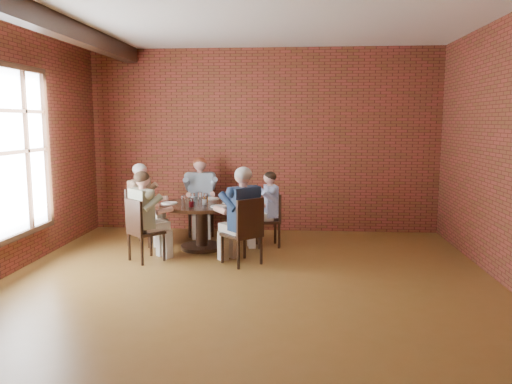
# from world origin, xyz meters

# --- Properties ---
(floor) EXTENTS (7.00, 7.00, 0.00)m
(floor) POSITION_xyz_m (0.00, 0.00, 0.00)
(floor) COLOR brown
(floor) RESTS_ON ground
(ceiling) EXTENTS (7.00, 7.00, 0.00)m
(ceiling) POSITION_xyz_m (0.00, 0.00, 3.40)
(ceiling) COLOR white
(ceiling) RESTS_ON wall_back
(wall_back) EXTENTS (7.00, 0.00, 7.00)m
(wall_back) POSITION_xyz_m (0.00, 3.50, 1.70)
(wall_back) COLOR maroon
(wall_back) RESTS_ON ground
(wall_front) EXTENTS (7.00, 0.00, 7.00)m
(wall_front) POSITION_xyz_m (0.00, -3.50, 1.70)
(wall_front) COLOR maroon
(wall_front) RESTS_ON ground
(ceiling_beam) EXTENTS (0.22, 6.90, 0.26)m
(ceiling_beam) POSITION_xyz_m (-2.45, 0.00, 3.27)
(ceiling_beam) COLOR black
(ceiling_beam) RESTS_ON ceiling
(window) EXTENTS (0.10, 2.16, 2.36)m
(window) POSITION_xyz_m (-3.18, 0.40, 1.65)
(window) COLOR white
(window) RESTS_ON wall_left
(dining_table) EXTENTS (1.37, 1.37, 0.75)m
(dining_table) POSITION_xyz_m (-0.90, 2.00, 0.53)
(dining_table) COLOR black
(dining_table) RESTS_ON floor
(chair_a) EXTENTS (0.46, 0.46, 0.89)m
(chair_a) POSITION_xyz_m (0.23, 2.26, 0.49)
(chair_a) COLOR black
(chair_a) RESTS_ON floor
(diner_a) EXTENTS (0.68, 0.60, 1.25)m
(diner_a) POSITION_xyz_m (0.16, 2.25, 0.62)
(diner_a) COLOR #3A4E97
(diner_a) RESTS_ON floor
(chair_b) EXTENTS (0.55, 0.55, 0.98)m
(chair_b) POSITION_xyz_m (-1.13, 3.09, 0.53)
(chair_b) COLOR black
(chair_b) RESTS_ON floor
(diner_b) EXTENTS (0.71, 0.82, 1.42)m
(diner_b) POSITION_xyz_m (-1.11, 3.00, 0.71)
(diner_b) COLOR #8499A8
(diner_b) RESTS_ON floor
(chair_c) EXTENTS (0.52, 0.52, 0.95)m
(chair_c) POSITION_xyz_m (-2.02, 2.24, 0.52)
(chair_c) COLOR black
(chair_c) RESTS_ON floor
(diner_c) EXTENTS (0.77, 0.67, 1.36)m
(diner_c) POSITION_xyz_m (-1.93, 2.22, 0.68)
(diner_c) COLOR brown
(diner_c) RESTS_ON floor
(chair_d) EXTENTS (0.61, 0.61, 0.94)m
(chair_d) POSITION_xyz_m (-1.65, 1.18, 0.51)
(chair_d) COLOR black
(chair_d) RESTS_ON floor
(diner_d) EXTENTS (0.83, 0.84, 1.34)m
(diner_d) POSITION_xyz_m (-1.59, 1.24, 0.67)
(diner_d) COLOR #A08F7E
(diner_d) RESTS_ON floor
(chair_e) EXTENTS (0.66, 0.66, 0.98)m
(chair_e) POSITION_xyz_m (-0.10, 1.12, 0.53)
(chair_e) COLOR black
(chair_e) RESTS_ON floor
(diner_e) EXTENTS (0.91, 0.91, 1.42)m
(diner_e) POSITION_xyz_m (-0.16, 1.20, 0.71)
(diner_e) COLOR #16253F
(diner_e) RESTS_ON floor
(plate_a) EXTENTS (0.26, 0.26, 0.01)m
(plate_a) POSITION_xyz_m (-0.44, 2.09, 0.76)
(plate_a) COLOR white
(plate_a) RESTS_ON dining_table
(plate_b) EXTENTS (0.26, 0.26, 0.01)m
(plate_b) POSITION_xyz_m (-0.81, 2.46, 0.76)
(plate_b) COLOR white
(plate_b) RESTS_ON dining_table
(plate_c) EXTENTS (0.26, 0.26, 0.01)m
(plate_c) POSITION_xyz_m (-1.42, 1.96, 0.76)
(plate_c) COLOR white
(plate_c) RESTS_ON dining_table
(plate_d) EXTENTS (0.26, 0.26, 0.01)m
(plate_d) POSITION_xyz_m (-0.57, 1.69, 0.76)
(plate_d) COLOR white
(plate_d) RESTS_ON dining_table
(glass_a) EXTENTS (0.07, 0.07, 0.14)m
(glass_a) POSITION_xyz_m (-0.57, 2.17, 0.82)
(glass_a) COLOR white
(glass_a) RESTS_ON dining_table
(glass_b) EXTENTS (0.07, 0.07, 0.14)m
(glass_b) POSITION_xyz_m (-0.86, 2.18, 0.82)
(glass_b) COLOR white
(glass_b) RESTS_ON dining_table
(glass_c) EXTENTS (0.07, 0.07, 0.14)m
(glass_c) POSITION_xyz_m (-0.98, 2.28, 0.82)
(glass_c) COLOR white
(glass_c) RESTS_ON dining_table
(glass_d) EXTENTS (0.07, 0.07, 0.14)m
(glass_d) POSITION_xyz_m (-1.08, 2.18, 0.82)
(glass_d) COLOR white
(glass_d) RESTS_ON dining_table
(glass_e) EXTENTS (0.07, 0.07, 0.14)m
(glass_e) POSITION_xyz_m (-1.17, 1.90, 0.82)
(glass_e) COLOR white
(glass_e) RESTS_ON dining_table
(glass_f) EXTENTS (0.07, 0.07, 0.14)m
(glass_f) POSITION_xyz_m (-0.99, 1.64, 0.82)
(glass_f) COLOR white
(glass_f) RESTS_ON dining_table
(glass_g) EXTENTS (0.07, 0.07, 0.14)m
(glass_g) POSITION_xyz_m (-0.82, 1.86, 0.82)
(glass_g) COLOR white
(glass_g) RESTS_ON dining_table
(smartphone) EXTENTS (0.10, 0.14, 0.01)m
(smartphone) POSITION_xyz_m (-0.58, 1.73, 0.75)
(smartphone) COLOR black
(smartphone) RESTS_ON dining_table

